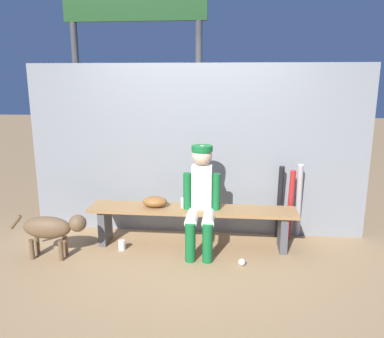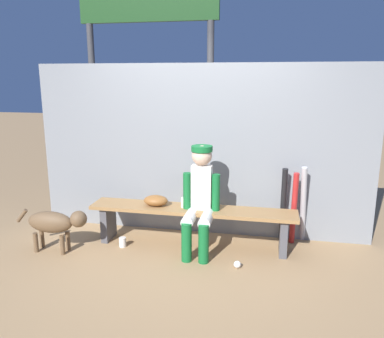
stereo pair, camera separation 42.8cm
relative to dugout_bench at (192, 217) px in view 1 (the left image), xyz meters
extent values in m
plane|color=#9E7A51|center=(0.00, 0.00, -0.35)|extent=(30.00, 30.00, 0.00)
cube|color=gray|center=(0.00, 0.45, 0.67)|extent=(4.05, 0.03, 2.05)
cube|color=olive|center=(0.00, 0.00, 0.08)|extent=(2.33, 0.36, 0.04)
cube|color=#4C4C51|center=(-1.01, 0.00, -0.15)|extent=(0.08, 0.29, 0.42)
cube|color=#4C4C51|center=(1.01, 0.00, -0.15)|extent=(0.08, 0.29, 0.42)
cube|color=silver|center=(0.11, 0.00, 0.35)|extent=(0.22, 0.13, 0.49)
sphere|color=beige|center=(0.11, 0.00, 0.71)|extent=(0.22, 0.22, 0.22)
cylinder|color=#14662D|center=(0.11, 0.00, 0.78)|extent=(0.23, 0.23, 0.06)
cylinder|color=silver|center=(0.02, -0.19, 0.06)|extent=(0.13, 0.38, 0.13)
cylinder|color=#14662D|center=(0.02, -0.38, -0.15)|extent=(0.11, 0.11, 0.42)
cylinder|color=#14662D|center=(-0.05, -0.02, 0.30)|extent=(0.09, 0.09, 0.42)
cylinder|color=silver|center=(0.20, -0.19, 0.06)|extent=(0.13, 0.38, 0.13)
cylinder|color=#14662D|center=(0.20, -0.38, -0.15)|extent=(0.11, 0.11, 0.42)
cylinder|color=#14662D|center=(0.27, -0.02, 0.30)|extent=(0.09, 0.09, 0.42)
ellipsoid|color=brown|center=(-0.42, 0.00, 0.16)|extent=(0.28, 0.20, 0.12)
cylinder|color=black|center=(1.01, 0.32, 0.09)|extent=(0.07, 0.16, 0.90)
cylinder|color=#B22323|center=(1.13, 0.28, 0.08)|extent=(0.07, 0.17, 0.86)
cylinder|color=#B7B7BC|center=(1.23, 0.35, 0.11)|extent=(0.12, 0.27, 0.93)
sphere|color=white|center=(0.56, -0.43, -0.32)|extent=(0.07, 0.07, 0.07)
cylinder|color=silver|center=(-0.77, -0.18, -0.30)|extent=(0.08, 0.08, 0.11)
cylinder|color=silver|center=(-0.09, 0.02, 0.16)|extent=(0.08, 0.08, 0.11)
cylinder|color=#3F3F42|center=(-1.89, 1.64, 0.98)|extent=(0.10, 0.10, 2.66)
cylinder|color=#3F3F42|center=(-0.06, 1.64, 0.98)|extent=(0.10, 0.10, 2.66)
ellipsoid|color=brown|center=(-1.50, -0.44, -0.01)|extent=(0.52, 0.20, 0.24)
sphere|color=brown|center=(-1.16, -0.44, 0.05)|extent=(0.18, 0.18, 0.18)
cylinder|color=brown|center=(-1.84, -0.44, 0.04)|extent=(0.15, 0.04, 0.16)
cylinder|color=brown|center=(-1.34, -0.38, -0.24)|extent=(0.05, 0.05, 0.22)
cylinder|color=brown|center=(-1.34, -0.50, -0.24)|extent=(0.05, 0.05, 0.22)
cylinder|color=brown|center=(-1.66, -0.38, -0.24)|extent=(0.05, 0.05, 0.22)
cylinder|color=brown|center=(-1.66, -0.50, -0.24)|extent=(0.05, 0.05, 0.22)
camera|label=1|loc=(0.41, -4.15, 1.54)|focal=36.61mm
camera|label=2|loc=(0.83, -4.09, 1.54)|focal=36.61mm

